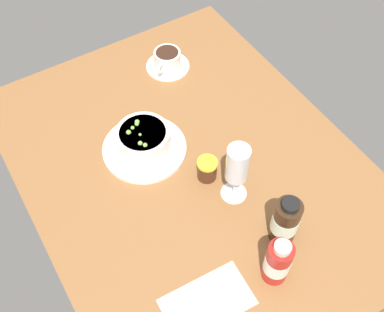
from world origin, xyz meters
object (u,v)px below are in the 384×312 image
at_px(cutlery_setting, 209,301).
at_px(sauce_bottle_brown, 285,221).
at_px(coffee_cup, 167,60).
at_px(sauce_bottle_red, 278,262).
at_px(porridge_bowl, 144,142).
at_px(jam_jar, 207,169).
at_px(wine_glass, 237,166).

distance_m(cutlery_setting, sauce_bottle_brown, 0.25).
bearing_deg(coffee_cup, cutlery_setting, -23.02).
bearing_deg(sauce_bottle_red, coffee_cup, 169.37).
height_order(coffee_cup, sauce_bottle_brown, sauce_bottle_brown).
xyz_separation_m(porridge_bowl, coffee_cup, (-0.25, 0.22, -0.01)).
bearing_deg(porridge_bowl, sauce_bottle_red, 9.95).
bearing_deg(sauce_bottle_brown, cutlery_setting, -79.11).
bearing_deg(coffee_cup, jam_jar, -16.15).
bearing_deg(wine_glass, coffee_cup, 169.67).
height_order(porridge_bowl, sauce_bottle_brown, sauce_bottle_brown).
xyz_separation_m(porridge_bowl, cutlery_setting, (0.44, -0.08, -0.03)).
relative_size(porridge_bowl, cutlery_setting, 1.12).
distance_m(porridge_bowl, cutlery_setting, 0.45).
height_order(wine_glass, sauce_bottle_brown, wine_glass).
distance_m(porridge_bowl, sauce_bottle_red, 0.48).
relative_size(cutlery_setting, coffee_cup, 1.50).
xyz_separation_m(cutlery_setting, coffee_cup, (-0.69, 0.29, 0.02)).
xyz_separation_m(porridge_bowl, wine_glass, (0.24, 0.13, 0.08)).
bearing_deg(wine_glass, sauce_bottle_red, -11.29).
distance_m(porridge_bowl, sauce_bottle_brown, 0.43).
distance_m(coffee_cup, sauce_bottle_brown, 0.65).
bearing_deg(jam_jar, coffee_cup, 163.85).
relative_size(porridge_bowl, sauce_bottle_red, 1.57).
height_order(wine_glass, jam_jar, wine_glass).
height_order(coffee_cup, jam_jar, jam_jar).
bearing_deg(porridge_bowl, cutlery_setting, -9.96).
bearing_deg(jam_jar, porridge_bowl, -148.85).
relative_size(cutlery_setting, wine_glass, 1.12).
height_order(wine_glass, sauce_bottle_red, wine_glass).
distance_m(porridge_bowl, wine_glass, 0.29).
bearing_deg(coffee_cup, wine_glass, -10.33).
bearing_deg(wine_glass, sauce_bottle_brown, 10.87).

